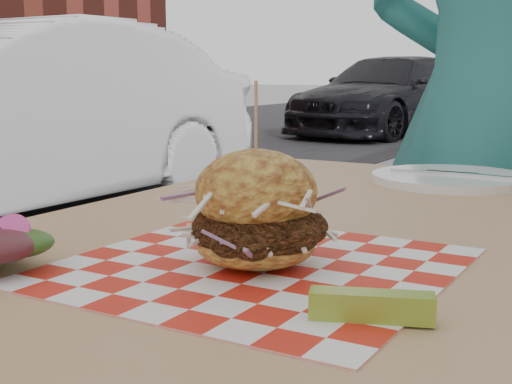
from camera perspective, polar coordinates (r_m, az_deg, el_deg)
diner at (r=1.78m, az=17.75°, el=6.52°), size 0.68×0.50×1.71m
car_white at (r=4.79m, az=-19.81°, el=5.44°), size 1.46×3.86×1.26m
car_dark at (r=10.85m, az=10.66°, el=7.63°), size 2.17×4.14×1.15m
patio_table at (r=0.88m, az=7.47°, el=-8.15°), size 0.80×1.20×0.75m
patio_chair at (r=1.83m, az=18.97°, el=-3.08°), size 0.49×0.49×0.95m
paper_liner at (r=0.70m, az=0.00°, el=-5.96°), size 0.36×0.36×0.00m
sandwich at (r=0.69m, az=-0.00°, el=-1.91°), size 0.16×0.16×0.18m
pickle_spear at (r=0.56m, az=9.23°, el=-8.98°), size 0.10×0.05×0.02m
place_setting at (r=1.27m, az=15.32°, el=1.07°), size 0.27×0.27×0.02m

